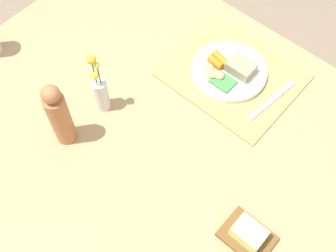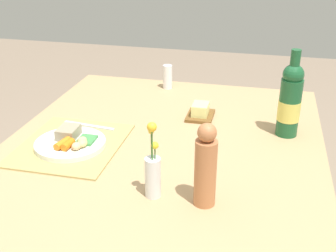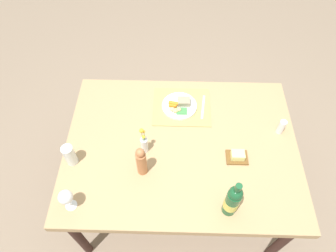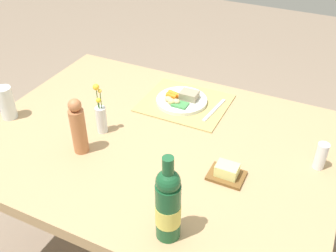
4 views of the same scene
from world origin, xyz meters
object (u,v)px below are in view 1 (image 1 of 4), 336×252
at_px(dining_table, 170,149).
at_px(dinner_plate, 229,70).
at_px(butter_dish, 248,235).
at_px(fork, 272,100).
at_px(flower_vase, 100,92).
at_px(pepper_mill, 59,116).

distance_m(dining_table, dinner_plate, 0.31).
bearing_deg(butter_dish, dinner_plate, -47.54).
distance_m(dining_table, fork, 0.34).
xyz_separation_m(fork, flower_vase, (0.37, 0.35, 0.07)).
bearing_deg(fork, dining_table, 70.48).
height_order(dinner_plate, flower_vase, flower_vase).
xyz_separation_m(dinner_plate, flower_vase, (0.21, 0.34, 0.05)).
relative_size(dining_table, butter_dish, 11.16).
distance_m(dinner_plate, butter_dish, 0.52).
bearing_deg(pepper_mill, flower_vase, -91.23).
xyz_separation_m(fork, pepper_mill, (0.37, 0.49, 0.10)).
xyz_separation_m(dining_table, butter_dish, (-0.34, 0.09, 0.09)).
height_order(dinner_plate, fork, dinner_plate).
distance_m(dinner_plate, pepper_mill, 0.54).
relative_size(butter_dish, flower_vase, 0.57).
bearing_deg(flower_vase, fork, -137.10).
xyz_separation_m(dinner_plate, butter_dish, (-0.35, 0.38, 0.00)).
relative_size(butter_dish, pepper_mill, 0.55).
xyz_separation_m(dining_table, flower_vase, (0.23, 0.05, 0.14)).
relative_size(pepper_mill, flower_vase, 1.04).
height_order(dining_table, dinner_plate, dinner_plate).
relative_size(fork, butter_dish, 1.57).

